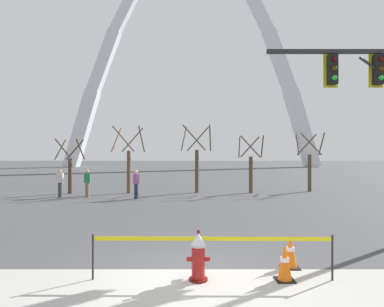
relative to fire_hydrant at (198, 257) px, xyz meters
The scene contains 14 objects.
ground_plane 0.56m from the fire_hydrant, 123.76° to the left, with size 240.00×240.00×0.00m, color #474749.
fire_hydrant is the anchor object (origin of this frame).
caution_tape_barrier 0.31m from the fire_hydrant, ahead, with size 4.73×0.09×0.89m.
traffic_cone_by_hydrant 1.69m from the fire_hydrant, ahead, with size 0.36×0.36×0.73m.
traffic_cone_mid_sidewalk 2.13m from the fire_hydrant, 19.00° to the left, with size 0.36×0.36×0.73m.
monument_arch 60.37m from the fire_hydrant, 90.17° to the left, with size 50.04×2.55×45.61m.
tree_far_left 16.07m from the fire_hydrant, 119.16° to the left, with size 1.60×1.61×3.45m.
tree_left_mid 14.96m from the fire_hydrant, 106.27° to the left, with size 1.96×1.97×4.25m.
tree_center_left 14.64m from the fire_hydrant, 89.27° to the left, with size 2.00×2.01×4.35m.
tree_center_right 14.90m from the fire_hydrant, 75.77° to the left, with size 1.70×1.71×3.66m.
tree_right_mid 17.08m from the fire_hydrant, 63.07° to the left, with size 1.80×1.81×3.88m.
pedestrian_walking_left 13.76m from the fire_hydrant, 116.65° to the left, with size 0.36×0.23×1.59m.
pedestrian_standing_center 12.05m from the fire_hydrant, 105.55° to the left, with size 0.37×0.39×1.59m.
pedestrian_walking_right 14.47m from the fire_hydrant, 122.24° to the left, with size 0.35×0.22×1.59m.
Camera 1 is at (0.05, -6.56, 2.47)m, focal length 30.19 mm.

